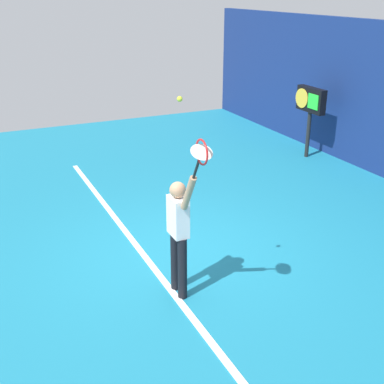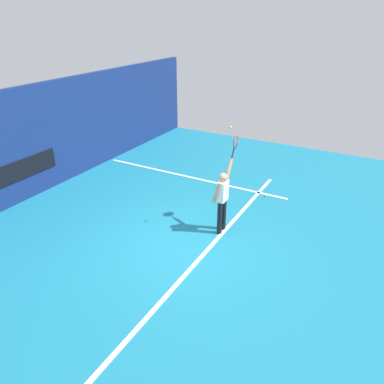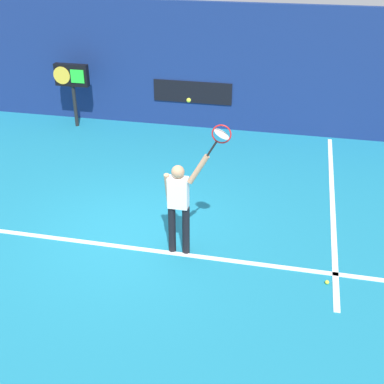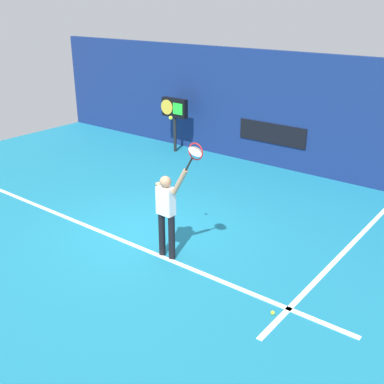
{
  "view_description": "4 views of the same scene",
  "coord_description": "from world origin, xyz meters",
  "px_view_note": "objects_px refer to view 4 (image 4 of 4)",
  "views": [
    {
      "loc": [
        6.8,
        -2.91,
        4.07
      ],
      "look_at": [
        0.8,
        -0.11,
        1.38
      ],
      "focal_mm": 47.66,
      "sensor_mm": 36.0,
      "label": 1
    },
    {
      "loc": [
        -6.74,
        -3.91,
        5.34
      ],
      "look_at": [
        0.89,
        0.32,
        1.07
      ],
      "focal_mm": 34.78,
      "sensor_mm": 36.0,
      "label": 2
    },
    {
      "loc": [
        2.96,
        -7.78,
        5.25
      ],
      "look_at": [
        1.25,
        -0.06,
        1.02
      ],
      "focal_mm": 47.98,
      "sensor_mm": 36.0,
      "label": 3
    },
    {
      "loc": [
        6.53,
        -6.63,
        4.73
      ],
      "look_at": [
        1.46,
        -0.11,
        1.35
      ],
      "focal_mm": 44.4,
      "sensor_mm": 36.0,
      "label": 4
    }
  ],
  "objects_px": {
    "tennis_player": "(167,210)",
    "spare_ball": "(273,313)",
    "tennis_racket": "(195,153)",
    "tennis_ball": "(171,118)",
    "scoreboard_clock": "(174,110)"
  },
  "relations": [
    {
      "from": "tennis_player",
      "to": "scoreboard_clock",
      "type": "height_order",
      "value": "tennis_player"
    },
    {
      "from": "tennis_player",
      "to": "spare_ball",
      "type": "bearing_deg",
      "value": -8.36
    },
    {
      "from": "scoreboard_clock",
      "to": "tennis_ball",
      "type": "bearing_deg",
      "value": -50.51
    },
    {
      "from": "tennis_player",
      "to": "tennis_ball",
      "type": "height_order",
      "value": "tennis_ball"
    },
    {
      "from": "tennis_ball",
      "to": "scoreboard_clock",
      "type": "height_order",
      "value": "tennis_ball"
    },
    {
      "from": "tennis_player",
      "to": "tennis_racket",
      "type": "height_order",
      "value": "tennis_racket"
    },
    {
      "from": "tennis_racket",
      "to": "spare_ball",
      "type": "xyz_separation_m",
      "value": [
        1.88,
        -0.37,
        -2.24
      ]
    },
    {
      "from": "tennis_ball",
      "to": "spare_ball",
      "type": "height_order",
      "value": "tennis_ball"
    },
    {
      "from": "tennis_ball",
      "to": "tennis_racket",
      "type": "bearing_deg",
      "value": 5.31
    },
    {
      "from": "tennis_racket",
      "to": "scoreboard_clock",
      "type": "height_order",
      "value": "tennis_racket"
    },
    {
      "from": "tennis_racket",
      "to": "spare_ball",
      "type": "height_order",
      "value": "tennis_racket"
    },
    {
      "from": "tennis_ball",
      "to": "tennis_player",
      "type": "bearing_deg",
      "value": 165.01
    },
    {
      "from": "spare_ball",
      "to": "tennis_racket",
      "type": "bearing_deg",
      "value": 168.82
    },
    {
      "from": "tennis_ball",
      "to": "scoreboard_clock",
      "type": "bearing_deg",
      "value": 129.49
    },
    {
      "from": "tennis_ball",
      "to": "spare_ball",
      "type": "xyz_separation_m",
      "value": [
        2.37,
        -0.33,
        -2.79
      ]
    }
  ]
}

